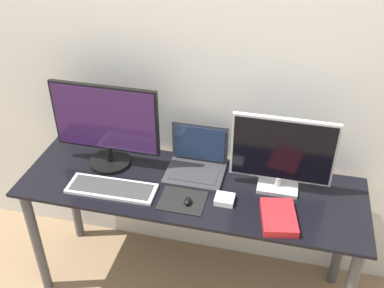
# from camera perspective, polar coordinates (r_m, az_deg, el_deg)

# --- Properties ---
(wall_back) EXTENTS (7.00, 0.05, 2.50)m
(wall_back) POSITION_cam_1_polar(r_m,az_deg,el_deg) (2.37, 1.81, 9.06)
(wall_back) COLOR silver
(wall_back) RESTS_ON ground_plane
(desk) EXTENTS (1.79, 0.57, 0.76)m
(desk) POSITION_cam_1_polar(r_m,az_deg,el_deg) (2.43, -0.19, -7.91)
(desk) COLOR black
(desk) RESTS_ON ground_plane
(monitor_left) EXTENTS (0.58, 0.23, 0.48)m
(monitor_left) POSITION_cam_1_polar(r_m,az_deg,el_deg) (2.41, -10.89, 2.38)
(monitor_left) COLOR black
(monitor_left) RESTS_ON desk
(monitor_right) EXTENTS (0.51, 0.14, 0.41)m
(monitor_right) POSITION_cam_1_polar(r_m,az_deg,el_deg) (2.25, 11.36, -1.25)
(monitor_right) COLOR #B2B2B7
(monitor_right) RESTS_ON desk
(laptop) EXTENTS (0.31, 0.24, 0.25)m
(laptop) POSITION_cam_1_polar(r_m,az_deg,el_deg) (2.41, 0.54, -2.18)
(laptop) COLOR #333338
(laptop) RESTS_ON desk
(keyboard) EXTENTS (0.46, 0.17, 0.02)m
(keyboard) POSITION_cam_1_polar(r_m,az_deg,el_deg) (2.35, -10.16, -5.58)
(keyboard) COLOR silver
(keyboard) RESTS_ON desk
(mousepad) EXTENTS (0.23, 0.19, 0.00)m
(mousepad) POSITION_cam_1_polar(r_m,az_deg,el_deg) (2.25, -1.21, -7.19)
(mousepad) COLOR black
(mousepad) RESTS_ON desk
(mouse) EXTENTS (0.04, 0.06, 0.03)m
(mouse) POSITION_cam_1_polar(r_m,az_deg,el_deg) (2.22, -0.55, -7.27)
(mouse) COLOR black
(mouse) RESTS_ON mousepad
(book) EXTENTS (0.20, 0.26, 0.04)m
(book) POSITION_cam_1_polar(r_m,az_deg,el_deg) (2.17, 10.94, -9.12)
(book) COLOR red
(book) RESTS_ON desk
(power_brick) EXTENTS (0.09, 0.09, 0.03)m
(power_brick) POSITION_cam_1_polar(r_m,az_deg,el_deg) (2.24, 4.16, -7.03)
(power_brick) COLOR white
(power_brick) RESTS_ON desk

